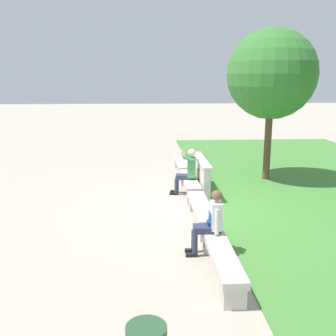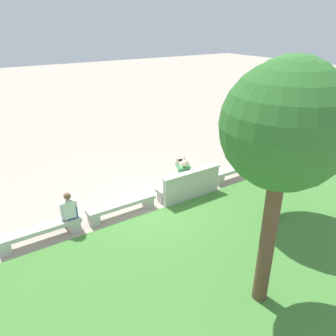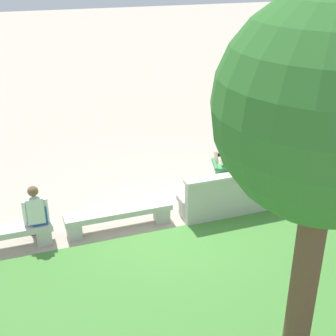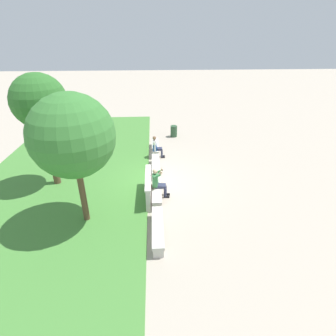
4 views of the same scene
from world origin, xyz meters
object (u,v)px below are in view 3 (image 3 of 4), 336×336
tree_behind_wall (330,114)px  bench_mid (119,215)px  backpack (39,215)px  person_distant (36,212)px  bench_near (226,196)px  person_photographer (223,178)px  bench_main (320,180)px

tree_behind_wall → bench_mid: bearing=-77.8°
backpack → tree_behind_wall: (-2.54, 4.62, 3.17)m
bench_mid → backpack: bearing=0.7°
person_distant → backpack: (-0.05, 0.08, -0.05)m
bench_near → person_photographer: (0.08, -0.08, 0.43)m
person_photographer → backpack: 3.87m
bench_main → bench_near: same height
person_photographer → backpack: bearing=1.4°
bench_mid → bench_main: bearing=180.0°
bench_near → bench_mid: 2.41m
person_distant → bench_main: bearing=179.4°
bench_main → person_photographer: size_ratio=1.66×
bench_mid → person_photographer: 2.37m
bench_near → tree_behind_wall: size_ratio=0.44×
person_photographer → tree_behind_wall: (1.33, 4.71, 3.06)m
person_distant → person_photographer: bearing=-179.9°
bench_main → bench_mid: 4.82m
bench_main → backpack: backpack is taller
bench_near → person_distant: 4.02m
bench_main → bench_near: 2.41m
person_photographer → tree_behind_wall: size_ratio=0.27×
bench_main → person_distant: person_distant is taller
bench_main → person_photographer: (2.49, -0.08, 0.43)m
person_photographer → person_distant: 3.92m
bench_mid → person_photographer: (-2.33, -0.08, 0.43)m
person_photographer → bench_main: bearing=178.2°
bench_main → tree_behind_wall: bearing=50.5°
bench_near → bench_mid: bearing=0.0°
tree_behind_wall → backpack: bearing=-61.2°
bench_main → person_distant: (6.42, -0.07, 0.37)m
tree_behind_wall → bench_near: bearing=-106.9°
backpack → bench_mid: bearing=-179.3°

